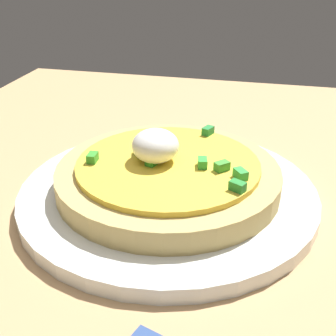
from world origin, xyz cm
name	(u,v)px	position (x,y,z in cm)	size (l,w,h in cm)	color
dining_table	(119,256)	(0.00, 0.00, 1.09)	(97.28, 65.66, 2.18)	tan
plate	(168,193)	(7.87, -2.28, 2.88)	(27.64, 27.64, 1.40)	white
pizza	(167,174)	(7.88, -2.23, 4.97)	(20.64, 20.64, 5.64)	tan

